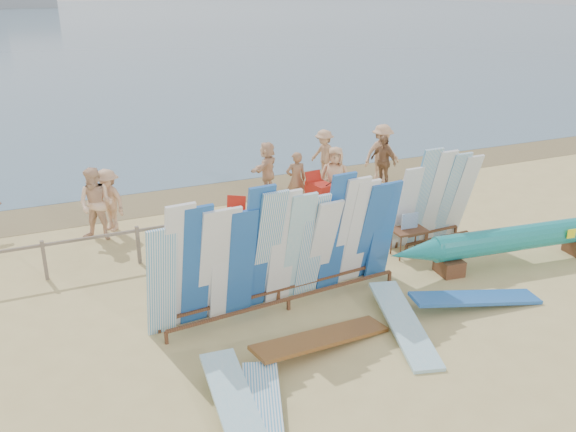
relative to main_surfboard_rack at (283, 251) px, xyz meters
name	(u,v)px	position (x,y,z in m)	size (l,w,h in m)	color
ground	(271,304)	(-0.20, 0.15, -1.19)	(160.00, 160.00, 0.00)	tan
ocean	(23,17)	(-0.20, 128.15, -1.19)	(320.00, 240.00, 0.02)	#476780
wet_sand_strip	(179,197)	(-0.20, 7.35, -1.19)	(40.00, 2.60, 0.01)	olive
fence	(222,224)	(-0.20, 3.15, -0.56)	(12.08, 0.08, 0.90)	#7A6C5C
main_surfboard_rack	(283,251)	(0.00, 0.00, 0.00)	(5.37, 1.15, 2.68)	brown
side_surfboard_rack	(435,200)	(4.58, 1.31, -0.05)	(2.21, 0.79, 2.53)	brown
outrigger_canoe	(519,239)	(5.67, -0.39, -0.60)	(6.47, 1.24, 0.92)	brown
vendor_table	(408,242)	(3.64, 0.99, -0.84)	(0.83, 0.61, 1.06)	brown
flat_board_c	(321,347)	(0.02, -1.65, -1.19)	(0.56, 2.70, 0.07)	brown
flat_board_d	(475,306)	(3.48, -1.58, -1.19)	(0.56, 2.70, 0.07)	#235BAF
flat_board_a	(239,425)	(-2.00, -2.97, -1.19)	(0.56, 2.70, 0.07)	#8AC8DD
flat_board_b	(403,330)	(1.65, -1.77, -1.19)	(0.56, 2.70, 0.07)	#8AC8DD
flat_board_e	(264,432)	(-1.73, -3.25, -1.19)	(0.56, 2.70, 0.07)	white
beach_chair_left	(235,218)	(0.55, 4.38, -0.96)	(0.71, 0.71, 0.79)	#AC1C12
beach_chair_right	(260,223)	(1.03, 3.79, -0.95)	(0.54, 0.56, 0.81)	#AC1C12
stroller	(319,197)	(3.04, 4.39, -0.73)	(0.69, 0.90, 1.14)	#AC1C12
beachgoer_9	(324,155)	(4.58, 7.10, -0.36)	(1.07, 0.44, 1.66)	tan
beachgoer_5	(267,168)	(2.38, 6.58, -0.38)	(1.49, 0.48, 1.61)	beige
beachgoer_extra_0	(382,154)	(6.14, 6.12, -0.25)	(1.22, 0.50, 1.89)	tan
beachgoer_3	(109,200)	(-2.46, 5.48, -0.37)	(1.06, 0.44, 1.64)	tan
beachgoer_6	(335,178)	(3.60, 4.55, -0.29)	(0.88, 0.42, 1.80)	tan
beachgoer_7	(296,180)	(2.65, 5.10, -0.38)	(0.59, 0.33, 1.63)	#8C6042
beachgoer_10	(383,161)	(5.90, 5.67, -0.36)	(0.98, 0.42, 1.67)	#8C6042
beachgoer_2	(96,204)	(-2.82, 4.99, -0.27)	(0.89, 0.43, 1.84)	beige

